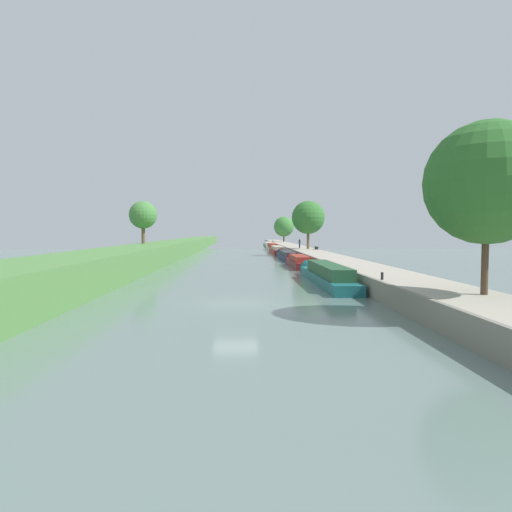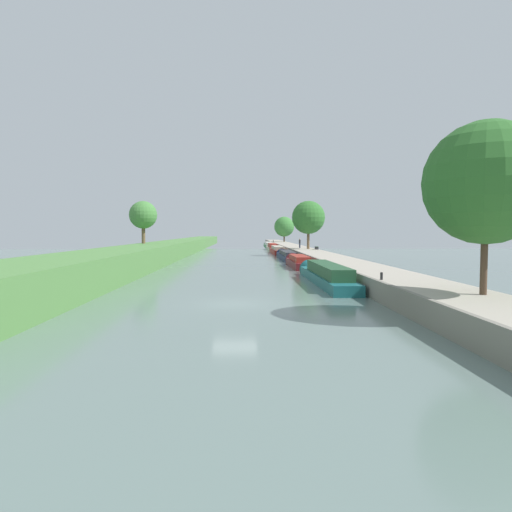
# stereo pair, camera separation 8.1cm
# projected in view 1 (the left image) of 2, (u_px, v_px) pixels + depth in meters

# --- Properties ---
(ground_plane) EXTENTS (160.00, 160.00, 0.00)m
(ground_plane) POSITION_uv_depth(u_px,v_px,m) (236.00, 304.00, 25.12)
(ground_plane) COLOR slate
(left_grassy_bank) EXTENTS (6.40, 260.00, 2.33)m
(left_grassy_bank) POSITION_uv_depth(u_px,v_px,m) (25.00, 284.00, 24.70)
(left_grassy_bank) COLOR #518442
(left_grassy_bank) RESTS_ON ground_plane
(right_towpath) EXTENTS (4.26, 260.00, 1.17)m
(right_towpath) POSITION_uv_depth(u_px,v_px,m) (422.00, 293.00, 25.41)
(right_towpath) COLOR #A89E8E
(right_towpath) RESTS_ON ground_plane
(stone_quay) EXTENTS (0.25, 260.00, 1.22)m
(stone_quay) POSITION_uv_depth(u_px,v_px,m) (382.00, 292.00, 25.34)
(stone_quay) COLOR gray
(stone_quay) RESTS_ON ground_plane
(narrowboat_teal) EXTENTS (1.98, 16.72, 2.15)m
(narrowboat_teal) POSITION_uv_depth(u_px,v_px,m) (325.00, 274.00, 35.55)
(narrowboat_teal) COLOR #195B60
(narrowboat_teal) RESTS_ON ground_plane
(narrowboat_maroon) EXTENTS (1.91, 11.70, 1.88)m
(narrowboat_maroon) POSITION_uv_depth(u_px,v_px,m) (298.00, 262.00, 51.58)
(narrowboat_maroon) COLOR maroon
(narrowboat_maroon) RESTS_ON ground_plane
(narrowboat_navy) EXTENTS (1.88, 16.43, 1.79)m
(narrowboat_navy) POSITION_uv_depth(u_px,v_px,m) (286.00, 255.00, 66.18)
(narrowboat_navy) COLOR #141E42
(narrowboat_navy) RESTS_ON ground_plane
(narrowboat_red) EXTENTS (2.03, 16.08, 1.93)m
(narrowboat_red) POSITION_uv_depth(u_px,v_px,m) (277.00, 250.00, 84.17)
(narrowboat_red) COLOR maroon
(narrowboat_red) RESTS_ON ground_plane
(narrowboat_cream) EXTENTS (1.91, 14.27, 2.04)m
(narrowboat_cream) POSITION_uv_depth(u_px,v_px,m) (272.00, 247.00, 99.62)
(narrowboat_cream) COLOR beige
(narrowboat_cream) RESTS_ON ground_plane
(narrowboat_green) EXTENTS (1.90, 16.09, 1.96)m
(narrowboat_green) POSITION_uv_depth(u_px,v_px,m) (268.00, 245.00, 115.01)
(narrowboat_green) COLOR #1E6033
(narrowboat_green) RESTS_ON ground_plane
(tree_rightbank_near) EXTENTS (5.60, 5.60, 7.90)m
(tree_rightbank_near) POSITION_uv_depth(u_px,v_px,m) (487.00, 183.00, 20.21)
(tree_rightbank_near) COLOR #4C3828
(tree_rightbank_near) RESTS_ON right_towpath
(tree_rightbank_midnear) EXTENTS (5.43, 5.43, 7.90)m
(tree_rightbank_midnear) POSITION_uv_depth(u_px,v_px,m) (308.00, 218.00, 73.18)
(tree_rightbank_midnear) COLOR brown
(tree_rightbank_midnear) RESTS_ON right_towpath
(tree_rightbank_midfar) EXTENTS (5.56, 5.56, 6.98)m
(tree_rightbank_midfar) POSITION_uv_depth(u_px,v_px,m) (284.00, 227.00, 123.85)
(tree_rightbank_midfar) COLOR brown
(tree_rightbank_midfar) RESTS_ON right_towpath
(tree_leftbank_downstream) EXTENTS (3.95, 3.95, 6.07)m
(tree_leftbank_downstream) POSITION_uv_depth(u_px,v_px,m) (143.00, 215.00, 63.69)
(tree_leftbank_downstream) COLOR brown
(tree_leftbank_downstream) RESTS_ON left_grassy_bank
(person_walking) EXTENTS (0.34, 0.34, 1.66)m
(person_walking) POSITION_uv_depth(u_px,v_px,m) (300.00, 243.00, 77.99)
(person_walking) COLOR #282D42
(person_walking) RESTS_ON right_towpath
(mooring_bollard_near) EXTENTS (0.16, 0.16, 0.45)m
(mooring_bollard_near) POSITION_uv_depth(u_px,v_px,m) (382.00, 276.00, 26.74)
(mooring_bollard_near) COLOR black
(mooring_bollard_near) RESTS_ON right_towpath
(mooring_bollard_far) EXTENTS (0.16, 0.16, 0.45)m
(mooring_bollard_far) POSITION_uv_depth(u_px,v_px,m) (273.00, 241.00, 122.09)
(mooring_bollard_far) COLOR black
(mooring_bollard_far) RESTS_ON right_towpath
(park_bench) EXTENTS (0.44, 1.50, 0.47)m
(park_bench) POSITION_uv_depth(u_px,v_px,m) (316.00, 247.00, 71.52)
(park_bench) COLOR #333338
(park_bench) RESTS_ON right_towpath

